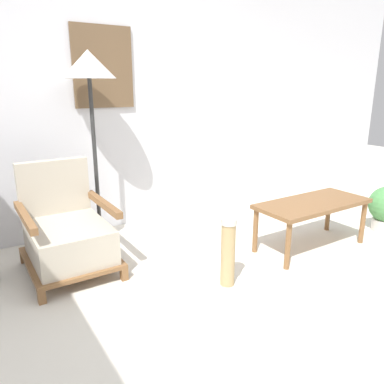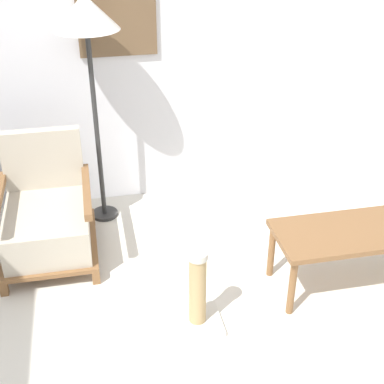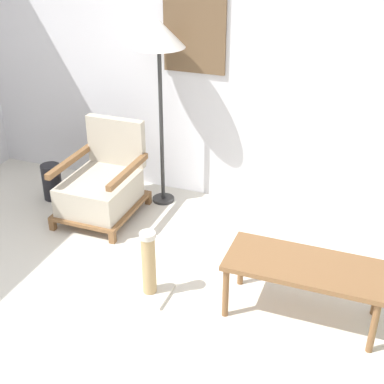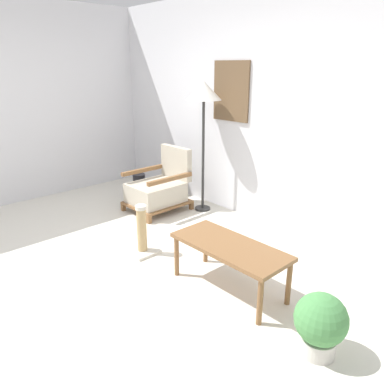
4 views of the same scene
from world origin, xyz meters
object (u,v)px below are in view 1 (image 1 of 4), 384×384
object	(u,v)px
coffee_table	(312,207)
scratching_post	(228,263)
floor_lamp	(89,72)
armchair	(67,234)

from	to	relation	value
coffee_table	scratching_post	bearing A→B (deg)	-170.94
floor_lamp	scratching_post	xyz separation A→B (m)	(0.47, -1.32, -1.30)
floor_lamp	coffee_table	size ratio (longest dim) A/B	1.62
armchair	scratching_post	world-z (taller)	armchair
floor_lamp	scratching_post	size ratio (longest dim) A/B	3.19
armchair	coffee_table	world-z (taller)	armchair
coffee_table	scratching_post	size ratio (longest dim) A/B	1.97
scratching_post	floor_lamp	bearing A→B (deg)	109.47
floor_lamp	armchair	bearing A→B (deg)	-132.74
floor_lamp	coffee_table	bearing A→B (deg)	-37.29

